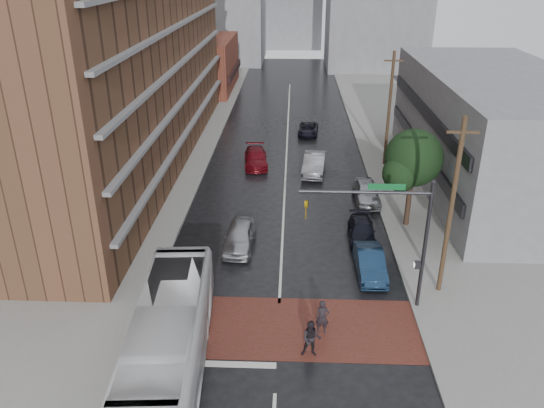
# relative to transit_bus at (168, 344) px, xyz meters

# --- Properties ---
(ground) EXTENTS (160.00, 160.00, 0.00)m
(ground) POSITION_rel_transit_bus_xyz_m (4.65, 3.06, -1.74)
(ground) COLOR black
(ground) RESTS_ON ground
(crosswalk) EXTENTS (14.00, 5.00, 0.02)m
(crosswalk) POSITION_rel_transit_bus_xyz_m (4.65, 3.56, -1.73)
(crosswalk) COLOR maroon
(crosswalk) RESTS_ON ground
(sidewalk_west) EXTENTS (9.00, 90.00, 0.15)m
(sidewalk_west) POSITION_rel_transit_bus_xyz_m (-6.85, 28.06, -1.67)
(sidewalk_west) COLOR gray
(sidewalk_west) RESTS_ON ground
(sidewalk_east) EXTENTS (9.00, 90.00, 0.15)m
(sidewalk_east) POSITION_rel_transit_bus_xyz_m (16.15, 28.06, -1.67)
(sidewalk_east) COLOR gray
(sidewalk_east) RESTS_ON ground
(storefront_west) EXTENTS (8.00, 16.00, 7.00)m
(storefront_west) POSITION_rel_transit_bus_xyz_m (-7.35, 57.06, 1.76)
(storefront_west) COLOR brown
(storefront_west) RESTS_ON ground
(building_east) EXTENTS (11.00, 26.00, 9.00)m
(building_east) POSITION_rel_transit_bus_xyz_m (21.15, 23.06, 2.76)
(building_east) COLOR gray
(building_east) RESTS_ON ground
(street_tree) EXTENTS (4.20, 4.10, 6.90)m
(street_tree) POSITION_rel_transit_bus_xyz_m (13.17, 15.09, 2.99)
(street_tree) COLOR #332319
(street_tree) RESTS_ON ground
(signal_mast) EXTENTS (6.50, 0.30, 7.20)m
(signal_mast) POSITION_rel_transit_bus_xyz_m (10.50, 5.56, 2.99)
(signal_mast) COLOR #2D2D33
(signal_mast) RESTS_ON ground
(utility_pole_near) EXTENTS (1.60, 0.26, 10.00)m
(utility_pole_near) POSITION_rel_transit_bus_xyz_m (13.45, 7.06, 3.40)
(utility_pole_near) COLOR #473321
(utility_pole_near) RESTS_ON ground
(utility_pole_far) EXTENTS (1.60, 0.26, 10.00)m
(utility_pole_far) POSITION_rel_transit_bus_xyz_m (13.45, 27.06, 3.40)
(utility_pole_far) COLOR #473321
(utility_pole_far) RESTS_ON ground
(transit_bus) EXTENTS (3.77, 12.68, 3.49)m
(transit_bus) POSITION_rel_transit_bus_xyz_m (0.00, 0.00, 0.00)
(transit_bus) COLOR silver
(transit_bus) RESTS_ON ground
(pedestrian_a) EXTENTS (0.67, 0.44, 1.82)m
(pedestrian_a) POSITION_rel_transit_bus_xyz_m (6.82, 3.24, -0.83)
(pedestrian_a) COLOR black
(pedestrian_a) RESTS_ON ground
(pedestrian_b) EXTENTS (0.94, 0.75, 1.87)m
(pedestrian_b) POSITION_rel_transit_bus_xyz_m (6.24, 1.56, -0.81)
(pedestrian_b) COLOR black
(pedestrian_b) RESTS_ON ground
(car_travel_a) EXTENTS (2.04, 4.66, 1.56)m
(car_travel_a) POSITION_rel_transit_bus_xyz_m (1.95, 11.59, -0.96)
(car_travel_a) COLOR #A9ACB1
(car_travel_a) RESTS_ON ground
(car_travel_b) EXTENTS (2.32, 5.30, 1.69)m
(car_travel_b) POSITION_rel_transit_bus_xyz_m (7.10, 24.82, -0.90)
(car_travel_b) COLOR #A5A6AD
(car_travel_b) RESTS_ON ground
(car_travel_c) EXTENTS (2.50, 5.14, 1.44)m
(car_travel_c) POSITION_rel_transit_bus_xyz_m (1.96, 26.50, -1.02)
(car_travel_c) COLOR maroon
(car_travel_c) RESTS_ON ground
(suv_travel) EXTENTS (2.31, 4.41, 1.18)m
(suv_travel) POSITION_rel_transit_bus_xyz_m (6.83, 35.91, -1.15)
(suv_travel) COLOR black
(suv_travel) RESTS_ON ground
(car_parked_near) EXTENTS (1.60, 4.41, 1.45)m
(car_parked_near) POSITION_rel_transit_bus_xyz_m (9.85, 8.76, -1.02)
(car_parked_near) COLOR #132844
(car_parked_near) RESTS_ON ground
(car_parked_mid) EXTENTS (1.81, 4.20, 1.20)m
(car_parked_mid) POSITION_rel_transit_bus_xyz_m (9.85, 13.06, -1.14)
(car_parked_mid) COLOR black
(car_parked_mid) RESTS_ON ground
(car_parked_far) EXTENTS (1.86, 4.58, 1.56)m
(car_parked_far) POSITION_rel_transit_bus_xyz_m (10.88, 19.06, -0.96)
(car_parked_far) COLOR #9B9EA2
(car_parked_far) RESTS_ON ground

